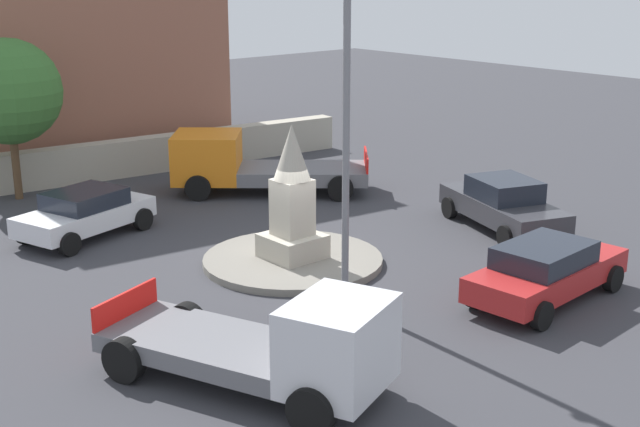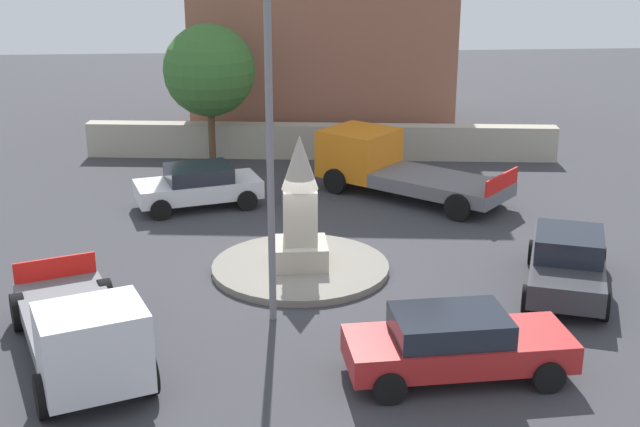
# 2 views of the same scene
# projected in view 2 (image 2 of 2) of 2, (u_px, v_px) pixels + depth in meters

# --- Properties ---
(ground_plane) EXTENTS (80.00, 80.00, 0.00)m
(ground_plane) POSITION_uv_depth(u_px,v_px,m) (301.00, 271.00, 22.24)
(ground_plane) COLOR #38383D
(traffic_island) EXTENTS (4.60, 4.60, 0.18)m
(traffic_island) POSITION_uv_depth(u_px,v_px,m) (300.00, 267.00, 22.21)
(traffic_island) COLOR gray
(traffic_island) RESTS_ON ground
(monument) EXTENTS (1.37, 1.37, 3.43)m
(monument) POSITION_uv_depth(u_px,v_px,m) (300.00, 210.00, 21.70)
(monument) COLOR #B2AA99
(monument) RESTS_ON traffic_island
(streetlamp) EXTENTS (3.84, 0.28, 8.68)m
(streetlamp) POSITION_uv_depth(u_px,v_px,m) (269.00, 92.00, 17.86)
(streetlamp) COLOR slate
(streetlamp) RESTS_ON ground
(car_dark_grey_waiting) EXTENTS (4.72, 3.12, 1.50)m
(car_dark_grey_waiting) POSITION_uv_depth(u_px,v_px,m) (567.00, 261.00, 20.85)
(car_dark_grey_waiting) COLOR #38383D
(car_dark_grey_waiting) RESTS_ON ground
(car_white_near_island) EXTENTS (2.78, 4.18, 1.34)m
(car_white_near_island) POSITION_uv_depth(u_px,v_px,m) (198.00, 185.00, 27.03)
(car_white_near_island) COLOR silver
(car_white_near_island) RESTS_ON ground
(car_red_parked_right) EXTENTS (2.10, 4.54, 1.37)m
(car_red_parked_right) POSITION_uv_depth(u_px,v_px,m) (456.00, 343.00, 16.83)
(car_red_parked_right) COLOR #B22323
(car_red_parked_right) RESTS_ON ground
(truck_white_far_side) EXTENTS (5.77, 3.73, 1.96)m
(truck_white_far_side) POSITION_uv_depth(u_px,v_px,m) (83.00, 335.00, 16.73)
(truck_white_far_side) COLOR silver
(truck_white_far_side) RESTS_ON ground
(truck_orange_parked_left) EXTENTS (5.86, 6.22, 1.99)m
(truck_orange_parked_left) POSITION_uv_depth(u_px,v_px,m) (389.00, 165.00, 28.34)
(truck_orange_parked_left) COLOR orange
(truck_orange_parked_left) RESTS_ON ground
(stone_boundary_wall) EXTENTS (2.82, 17.87, 1.31)m
(stone_boundary_wall) POSITION_uv_depth(u_px,v_px,m) (320.00, 141.00, 32.75)
(stone_boundary_wall) COLOR #B2AA99
(stone_boundary_wall) RESTS_ON ground
(corner_building) EXTENTS (9.48, 11.46, 10.27)m
(corner_building) POSITION_uv_depth(u_px,v_px,m) (326.00, 8.00, 36.64)
(corner_building) COLOR #935B47
(corner_building) RESTS_ON ground
(tree_near_wall) EXTENTS (3.35, 3.35, 5.18)m
(tree_near_wall) POSITION_uv_depth(u_px,v_px,m) (209.00, 70.00, 31.06)
(tree_near_wall) COLOR brown
(tree_near_wall) RESTS_ON ground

